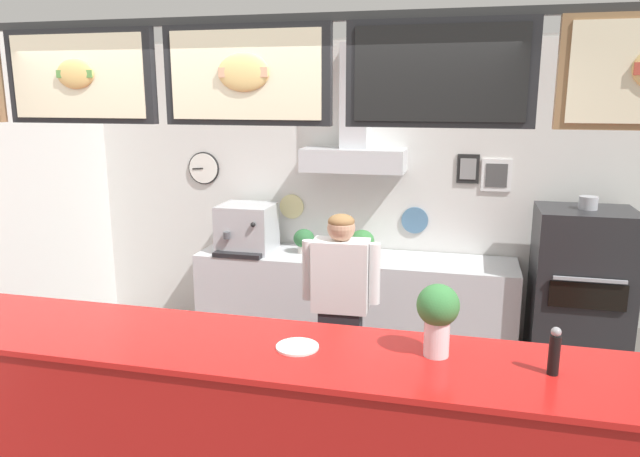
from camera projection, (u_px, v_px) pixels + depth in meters
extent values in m
cube|color=#9E9E99|center=(350.00, 193.00, 5.57)|extent=(5.11, 0.12, 2.76)
cube|color=silver|center=(348.00, 194.00, 5.51)|extent=(5.07, 0.01, 2.72)
cylinder|color=black|center=(204.00, 168.00, 5.78)|extent=(0.31, 0.02, 0.31)
cylinder|color=white|center=(203.00, 168.00, 5.77)|extent=(0.29, 0.01, 0.29)
cube|color=black|center=(198.00, 169.00, 5.78)|extent=(0.11, 0.01, 0.02)
cylinder|color=beige|center=(292.00, 207.00, 5.65)|extent=(0.23, 0.02, 0.23)
cylinder|color=teal|center=(415.00, 220.00, 5.39)|extent=(0.24, 0.02, 0.24)
cube|color=black|center=(468.00, 169.00, 5.19)|extent=(0.19, 0.02, 0.25)
cube|color=gray|center=(468.00, 169.00, 5.18)|extent=(0.14, 0.01, 0.18)
cube|color=white|center=(496.00, 175.00, 5.14)|extent=(0.25, 0.02, 0.28)
cube|color=#474747|center=(496.00, 175.00, 5.13)|extent=(0.18, 0.01, 0.20)
cube|color=silver|center=(353.00, 160.00, 5.25)|extent=(0.90, 0.37, 0.20)
cube|color=silver|center=(356.00, 96.00, 5.19)|extent=(0.24, 0.24, 0.89)
cube|color=#2D2D2D|center=(247.00, 20.00, 2.84)|extent=(4.56, 0.04, 0.04)
cube|color=black|center=(80.00, 77.00, 3.08)|extent=(0.84, 0.05, 0.47)
cube|color=beige|center=(77.00, 76.00, 3.06)|extent=(0.75, 0.01, 0.42)
ellipsoid|color=#DBAD60|center=(75.00, 74.00, 3.04)|extent=(0.22, 0.04, 0.15)
cube|color=#51843D|center=(74.00, 74.00, 3.04)|extent=(0.20, 0.01, 0.04)
cube|color=black|center=(247.00, 75.00, 2.87)|extent=(0.84, 0.05, 0.47)
cube|color=beige|center=(244.00, 75.00, 2.84)|extent=(0.75, 0.01, 0.42)
ellipsoid|color=#E5BC70|center=(243.00, 72.00, 2.83)|extent=(0.26, 0.04, 0.18)
cube|color=tan|center=(243.00, 72.00, 2.82)|extent=(0.25, 0.01, 0.05)
cube|color=black|center=(439.00, 74.00, 2.66)|extent=(0.84, 0.05, 0.47)
cube|color=black|center=(439.00, 73.00, 2.63)|extent=(0.75, 0.01, 0.42)
cube|color=#B21916|center=(246.00, 440.00, 3.14)|extent=(4.47, 0.69, 1.03)
cube|color=red|center=(243.00, 346.00, 3.02)|extent=(4.56, 0.73, 0.03)
cube|color=silver|center=(353.00, 304.00, 5.37)|extent=(2.79, 0.64, 0.89)
cube|color=#9FA1A5|center=(353.00, 334.00, 5.43)|extent=(2.65, 0.59, 0.02)
cube|color=#232326|center=(579.00, 297.00, 4.76)|extent=(0.73, 0.61, 1.42)
cube|color=black|center=(588.00, 296.00, 4.43)|extent=(0.55, 0.02, 0.20)
cube|color=#A3A5AD|center=(590.00, 280.00, 4.39)|extent=(0.51, 0.02, 0.02)
cylinder|color=#A3A5AD|center=(588.00, 203.00, 4.59)|extent=(0.14, 0.14, 0.10)
cube|color=#232328|center=(340.00, 363.00, 4.29)|extent=(0.30, 0.21, 0.81)
cube|color=white|center=(341.00, 275.00, 4.14)|extent=(0.40, 0.24, 0.50)
cylinder|color=white|center=(374.00, 274.00, 4.10)|extent=(0.08, 0.08, 0.43)
cylinder|color=white|center=(308.00, 270.00, 4.18)|extent=(0.08, 0.08, 0.43)
sphere|color=tan|center=(341.00, 228.00, 4.07)|extent=(0.19, 0.19, 0.19)
ellipsoid|color=olive|center=(341.00, 222.00, 4.06)|extent=(0.18, 0.18, 0.11)
cube|color=#B7BABF|center=(247.00, 228.00, 5.44)|extent=(0.48, 0.43, 0.42)
cylinder|color=#4C4C51|center=(227.00, 235.00, 5.23)|extent=(0.06, 0.06, 0.06)
cube|color=black|center=(237.00, 255.00, 5.24)|extent=(0.43, 0.10, 0.04)
sphere|color=black|center=(253.00, 225.00, 5.16)|extent=(0.04, 0.04, 0.04)
cylinder|color=beige|center=(304.00, 249.00, 5.39)|extent=(0.11, 0.11, 0.07)
ellipsoid|color=#2D6638|center=(304.00, 238.00, 5.36)|extent=(0.19, 0.19, 0.17)
cylinder|color=#4C4C51|center=(362.00, 253.00, 5.24)|extent=(0.14, 0.14, 0.07)
ellipsoid|color=#387A3D|center=(362.00, 241.00, 5.21)|extent=(0.22, 0.22, 0.19)
cylinder|color=white|center=(297.00, 347.00, 2.96)|extent=(0.21, 0.21, 0.01)
cylinder|color=silver|center=(437.00, 337.00, 2.86)|extent=(0.12, 0.12, 0.18)
cylinder|color=gray|center=(436.00, 349.00, 2.87)|extent=(0.11, 0.11, 0.06)
ellipsoid|color=#387A3D|center=(438.00, 305.00, 2.82)|extent=(0.20, 0.20, 0.20)
cylinder|color=black|center=(554.00, 355.00, 2.66)|extent=(0.05, 0.05, 0.18)
sphere|color=gray|center=(556.00, 332.00, 2.64)|extent=(0.05, 0.05, 0.05)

